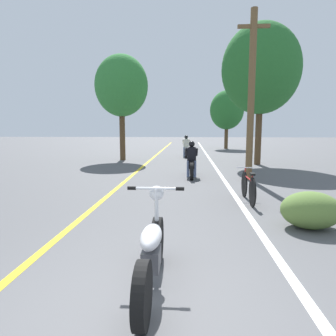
# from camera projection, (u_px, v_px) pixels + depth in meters

# --- Properties ---
(ground_plane) EXTENTS (120.00, 120.00, 0.00)m
(ground_plane) POSITION_uv_depth(u_px,v_px,m) (130.00, 331.00, 2.79)
(ground_plane) COLOR #515154
(lane_stripe_center) EXTENTS (0.14, 48.00, 0.01)m
(lane_stripe_center) POSITION_uv_depth(u_px,v_px,m) (145.00, 164.00, 15.52)
(lane_stripe_center) COLOR yellow
(lane_stripe_center) RESTS_ON ground
(lane_stripe_edge) EXTENTS (0.14, 48.00, 0.01)m
(lane_stripe_edge) POSITION_uv_depth(u_px,v_px,m) (214.00, 165.00, 15.28)
(lane_stripe_edge) COLOR white
(lane_stripe_edge) RESTS_ON ground
(utility_pole) EXTENTS (1.10, 0.24, 5.94)m
(utility_pole) POSITION_uv_depth(u_px,v_px,m) (251.00, 94.00, 10.55)
(utility_pole) COLOR brown
(utility_pole) RESTS_ON ground
(roadside_tree_right_near) EXTENTS (3.89, 3.50, 7.04)m
(roadside_tree_right_near) POSITION_uv_depth(u_px,v_px,m) (261.00, 69.00, 14.89)
(roadside_tree_right_near) COLOR #513A23
(roadside_tree_right_near) RESTS_ON ground
(roadside_tree_right_far) EXTENTS (3.02, 2.72, 5.23)m
(roadside_tree_right_far) POSITION_uv_depth(u_px,v_px,m) (227.00, 110.00, 26.86)
(roadside_tree_right_far) COLOR #513A23
(roadside_tree_right_far) RESTS_ON ground
(roadside_tree_left) EXTENTS (3.05, 2.74, 6.04)m
(roadside_tree_left) POSITION_uv_depth(u_px,v_px,m) (121.00, 86.00, 17.13)
(roadside_tree_left) COLOR #513A23
(roadside_tree_left) RESTS_ON ground
(roadside_bush) EXTENTS (1.10, 0.88, 0.70)m
(roadside_bush) POSITION_uv_depth(u_px,v_px,m) (311.00, 210.00, 5.61)
(roadside_bush) COLOR #5B7A38
(roadside_bush) RESTS_ON ground
(motorcycle_foreground) EXTENTS (0.74, 2.03, 1.12)m
(motorcycle_foreground) POSITION_uv_depth(u_px,v_px,m) (152.00, 251.00, 3.51)
(motorcycle_foreground) COLOR black
(motorcycle_foreground) RESTS_ON ground
(motorcycle_rider_lead) EXTENTS (0.50, 2.09, 1.39)m
(motorcycle_rider_lead) POSITION_uv_depth(u_px,v_px,m) (192.00, 163.00, 11.53)
(motorcycle_rider_lead) COLOR black
(motorcycle_rider_lead) RESTS_ON ground
(motorcycle_rider_far) EXTENTS (0.50, 2.01, 1.42)m
(motorcycle_rider_far) POSITION_uv_depth(u_px,v_px,m) (186.00, 149.00, 19.46)
(motorcycle_rider_far) COLOR black
(motorcycle_rider_far) RESTS_ON ground
(bicycle_parked) EXTENTS (0.44, 1.76, 0.83)m
(bicycle_parked) POSITION_uv_depth(u_px,v_px,m) (248.00, 187.00, 7.65)
(bicycle_parked) COLOR black
(bicycle_parked) RESTS_ON ground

